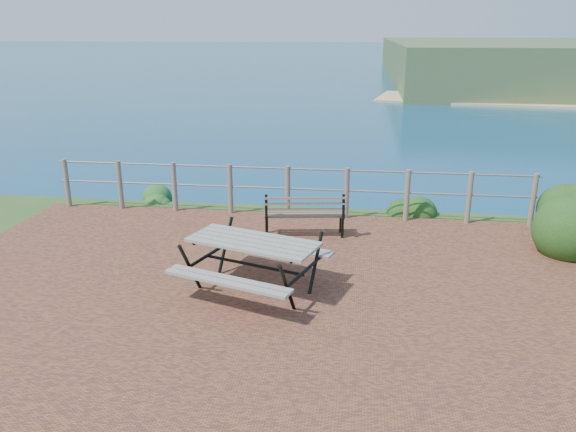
% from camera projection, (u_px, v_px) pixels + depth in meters
% --- Properties ---
extents(ground, '(10.00, 7.00, 0.12)m').
position_uv_depth(ground, '(256.00, 289.00, 8.00)').
color(ground, brown).
rests_on(ground, ground).
extents(ocean, '(1200.00, 1200.00, 0.00)m').
position_uv_depth(ocean, '(363.00, 41.00, 196.14)').
color(ocean, '#155F83').
rests_on(ocean, ground).
extents(safety_railing, '(9.40, 0.10, 1.00)m').
position_uv_depth(safety_railing, '(288.00, 188.00, 10.97)').
color(safety_railing, '#6B5B4C').
rests_on(safety_railing, ground).
extents(picnic_table, '(1.93, 1.49, 0.75)m').
position_uv_depth(picnic_table, '(253.00, 260.00, 7.78)').
color(picnic_table, gray).
rests_on(picnic_table, ground).
extents(park_bench, '(1.48, 0.57, 0.81)m').
position_uv_depth(park_bench, '(304.00, 208.00, 9.89)').
color(park_bench, brown).
rests_on(park_bench, ground).
extents(shrub_right_edge, '(1.15, 1.15, 1.64)m').
position_uv_depth(shrub_right_edge, '(575.00, 232.00, 10.24)').
color(shrub_right_edge, '#123C14').
rests_on(shrub_right_edge, ground).
extents(shrub_lip_west, '(0.71, 0.71, 0.43)m').
position_uv_depth(shrub_lip_west, '(157.00, 199.00, 12.27)').
color(shrub_lip_west, '#275A21').
rests_on(shrub_lip_west, ground).
extents(shrub_lip_east, '(0.75, 0.75, 0.48)m').
position_uv_depth(shrub_lip_east, '(411.00, 211.00, 11.47)').
color(shrub_lip_east, '#123C14').
rests_on(shrub_lip_east, ground).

